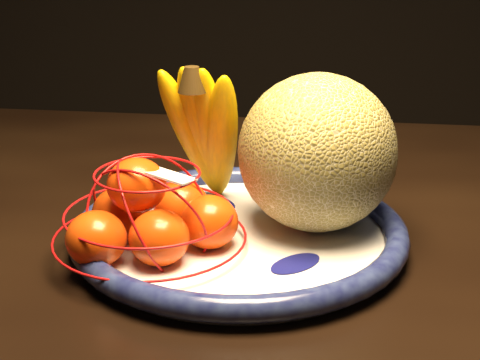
# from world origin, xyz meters

# --- Properties ---
(dining_table) EXTENTS (1.68, 1.08, 0.81)m
(dining_table) POSITION_xyz_m (0.04, -0.02, 0.72)
(dining_table) COLOR black
(dining_table) RESTS_ON ground
(fruit_bowl) EXTENTS (0.35, 0.35, 0.03)m
(fruit_bowl) POSITION_xyz_m (-0.17, -0.03, 0.82)
(fruit_bowl) COLOR white
(fruit_bowl) RESTS_ON dining_table
(cantaloupe) EXTENTS (0.17, 0.17, 0.17)m
(cantaloupe) POSITION_xyz_m (-0.09, -0.00, 0.90)
(cantaloupe) COLOR olive
(cantaloupe) RESTS_ON fruit_bowl
(banana_bunch) EXTENTS (0.11, 0.12, 0.18)m
(banana_bunch) POSITION_xyz_m (-0.21, 0.05, 0.91)
(banana_bunch) COLOR #FEB801
(banana_bunch) RESTS_ON fruit_bowl
(mandarin_bag) EXTENTS (0.24, 0.24, 0.12)m
(mandarin_bag) POSITION_xyz_m (-0.26, -0.07, 0.85)
(mandarin_bag) COLOR #FF4F14
(mandarin_bag) RESTS_ON fruit_bowl
(price_tag) EXTENTS (0.08, 0.06, 0.01)m
(price_tag) POSITION_xyz_m (-0.25, -0.08, 0.90)
(price_tag) COLOR white
(price_tag) RESTS_ON mandarin_bag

